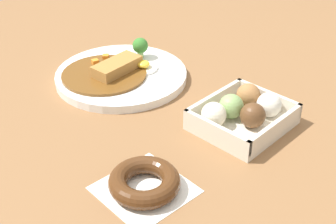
{
  "coord_description": "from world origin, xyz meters",
  "views": [
    {
      "loc": [
        0.6,
        0.57,
        0.5
      ],
      "look_at": [
        0.07,
        0.07,
        0.03
      ],
      "focal_mm": 49.82,
      "sensor_mm": 36.0,
      "label": 1
    }
  ],
  "objects": [
    {
      "name": "donut_box",
      "position": [
        -0.03,
        0.16,
        0.03
      ],
      "size": [
        0.17,
        0.15,
        0.06
      ],
      "color": "beige",
      "rests_on": "ground_plane"
    },
    {
      "name": "curry_plate",
      "position": [
        0.02,
        -0.14,
        0.01
      ],
      "size": [
        0.29,
        0.29,
        0.07
      ],
      "color": "white",
      "rests_on": "ground_plane"
    },
    {
      "name": "chocolate_ring_donut",
      "position": [
        0.23,
        0.16,
        0.02
      ],
      "size": [
        0.14,
        0.14,
        0.03
      ],
      "color": "white",
      "rests_on": "ground_plane"
    },
    {
      "name": "ground_plane",
      "position": [
        0.0,
        0.0,
        0.0
      ],
      "size": [
        1.6,
        1.6,
        0.0
      ],
      "primitive_type": "plane",
      "color": "brown"
    }
  ]
}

